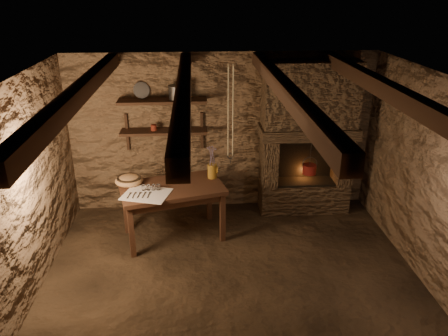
{
  "coord_description": "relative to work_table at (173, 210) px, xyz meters",
  "views": [
    {
      "loc": [
        -0.39,
        -4.23,
        3.28
      ],
      "look_at": [
        -0.04,
        0.9,
        1.1
      ],
      "focal_mm": 35.0,
      "sensor_mm": 36.0,
      "label": 1
    }
  ],
  "objects": [
    {
      "name": "rusty_tin",
      "position": [
        -0.26,
        0.75,
        0.95
      ],
      "size": [
        0.09,
        0.09,
        0.08
      ],
      "primitive_type": "cylinder",
      "rotation": [
        0.0,
        0.0,
        -0.02
      ],
      "color": "#601D13",
      "rests_on": "shelf_lower"
    },
    {
      "name": "back_wall",
      "position": [
        0.73,
        0.91,
        0.78
      ],
      "size": [
        4.5,
        0.04,
        2.4
      ],
      "primitive_type": "cube",
      "color": "brown",
      "rests_on": "floor"
    },
    {
      "name": "beam_mid_left",
      "position": [
        0.23,
        -1.09,
        1.89
      ],
      "size": [
        0.14,
        3.95,
        0.16
      ],
      "primitive_type": "cube",
      "color": "black",
      "rests_on": "ceiling"
    },
    {
      "name": "hanging_ropes",
      "position": [
        0.78,
        -0.04,
        1.38
      ],
      "size": [
        0.08,
        0.08,
        1.2
      ],
      "primitive_type": null,
      "color": "#C7B98C",
      "rests_on": "ceiling"
    },
    {
      "name": "wooden_bowl",
      "position": [
        -0.58,
        0.13,
        0.4
      ],
      "size": [
        0.44,
        0.44,
        0.13
      ],
      "primitive_type": "ellipsoid",
      "rotation": [
        0.0,
        0.0,
        -0.19
      ],
      "color": "#A67648",
      "rests_on": "work_table"
    },
    {
      "name": "pewter_cutlery_row",
      "position": [
        -0.32,
        -0.24,
        0.37
      ],
      "size": [
        0.51,
        0.32,
        0.01
      ],
      "primitive_type": null,
      "rotation": [
        0.0,
        0.0,
        -0.3
      ],
      "color": "gray",
      "rests_on": "linen_cloth"
    },
    {
      "name": "hearth",
      "position": [
        1.98,
        0.68,
        0.81
      ],
      "size": [
        1.43,
        0.51,
        2.3
      ],
      "color": "#3D2C1E",
      "rests_on": "floor"
    },
    {
      "name": "left_wall",
      "position": [
        -1.52,
        -1.09,
        0.78
      ],
      "size": [
        0.04,
        4.0,
        2.4
      ],
      "primitive_type": "cube",
      "color": "brown",
      "rests_on": "floor"
    },
    {
      "name": "shelf_upper",
      "position": [
        -0.12,
        0.75,
        1.33
      ],
      "size": [
        1.25,
        0.3,
        0.04
      ],
      "primitive_type": "cube",
      "color": "black",
      "rests_on": "back_wall"
    },
    {
      "name": "stoneware_jug",
      "position": [
        0.56,
        0.24,
        0.55
      ],
      "size": [
        0.16,
        0.16,
        0.46
      ],
      "rotation": [
        0.0,
        0.0,
        0.32
      ],
      "color": "#96691D",
      "rests_on": "work_table"
    },
    {
      "name": "small_kettle",
      "position": [
        0.1,
        0.75,
        0.96
      ],
      "size": [
        0.18,
        0.14,
        0.18
      ],
      "primitive_type": null,
      "rotation": [
        0.0,
        0.0,
        0.1
      ],
      "color": "#A7A6A1",
      "rests_on": "shelf_lower"
    },
    {
      "name": "work_table",
      "position": [
        0.0,
        0.0,
        0.0
      ],
      "size": [
        1.5,
        1.09,
        0.77
      ],
      "rotation": [
        0.0,
        0.0,
        0.25
      ],
      "color": "#341D12",
      "rests_on": "floor"
    },
    {
      "name": "shelf_lower",
      "position": [
        -0.12,
        0.75,
        0.88
      ],
      "size": [
        1.25,
        0.3,
        0.04
      ],
      "primitive_type": "cube",
      "color": "black",
      "rests_on": "back_wall"
    },
    {
      "name": "floor",
      "position": [
        0.73,
        -1.09,
        -0.42
      ],
      "size": [
        4.5,
        4.5,
        0.0
      ],
      "primitive_type": "plane",
      "color": "black",
      "rests_on": "ground"
    },
    {
      "name": "right_wall",
      "position": [
        2.98,
        -1.09,
        0.78
      ],
      "size": [
        0.04,
        4.0,
        2.4
      ],
      "primitive_type": "cube",
      "color": "brown",
      "rests_on": "floor"
    },
    {
      "name": "front_wall",
      "position": [
        0.73,
        -3.09,
        0.78
      ],
      "size": [
        4.5,
        0.04,
        2.4
      ],
      "primitive_type": "cube",
      "color": "brown",
      "rests_on": "floor"
    },
    {
      "name": "red_pot",
      "position": [
        2.04,
        0.63,
        0.29
      ],
      "size": [
        0.23,
        0.23,
        0.54
      ],
      "rotation": [
        0.0,
        0.0,
        0.1
      ],
      "color": "maroon",
      "rests_on": "hearth"
    },
    {
      "name": "linen_cloth",
      "position": [
        -0.32,
        -0.23,
        0.36
      ],
      "size": [
        0.68,
        0.61,
        0.01
      ],
      "primitive_type": "cube",
      "rotation": [
        0.0,
        0.0,
        -0.3
      ],
      "color": "white",
      "rests_on": "work_table"
    },
    {
      "name": "drinking_glasses",
      "position": [
        -0.3,
        -0.11,
        0.4
      ],
      "size": [
        0.18,
        0.06,
        0.07
      ],
      "primitive_type": null,
      "color": "silver",
      "rests_on": "linen_cloth"
    },
    {
      "name": "beam_far_left",
      "position": [
        -0.77,
        -1.09,
        1.89
      ],
      "size": [
        0.14,
        3.95,
        0.16
      ],
      "primitive_type": "cube",
      "color": "black",
      "rests_on": "ceiling"
    },
    {
      "name": "beam_far_right",
      "position": [
        2.23,
        -1.09,
        1.89
      ],
      "size": [
        0.14,
        3.95,
        0.16
      ],
      "primitive_type": "cube",
      "color": "black",
      "rests_on": "ceiling"
    },
    {
      "name": "ceiling",
      "position": [
        0.73,
        -1.09,
        1.98
      ],
      "size": [
        4.5,
        4.0,
        0.04
      ],
      "primitive_type": "cube",
      "color": "black",
      "rests_on": "back_wall"
    },
    {
      "name": "iron_stockpot",
      "position": [
        0.09,
        0.75,
        1.44
      ],
      "size": [
        0.28,
        0.28,
        0.18
      ],
      "primitive_type": "cylinder",
      "rotation": [
        0.0,
        0.0,
        0.23
      ],
      "color": "#2A2725",
      "rests_on": "shelf_upper"
    },
    {
      "name": "beam_mid_right",
      "position": [
        1.23,
        -1.09,
        1.89
      ],
      "size": [
        0.14,
        3.95,
        0.16
      ],
      "primitive_type": "cube",
      "color": "black",
      "rests_on": "ceiling"
    },
    {
      "name": "tin_pan",
      "position": [
        -0.41,
        0.85,
        1.47
      ],
      "size": [
        0.25,
        0.18,
        0.23
      ],
      "primitive_type": "cylinder",
      "rotation": [
        1.26,
        0.0,
        0.36
      ],
      "color": "#A7A6A1",
      "rests_on": "shelf_upper"
    }
  ]
}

